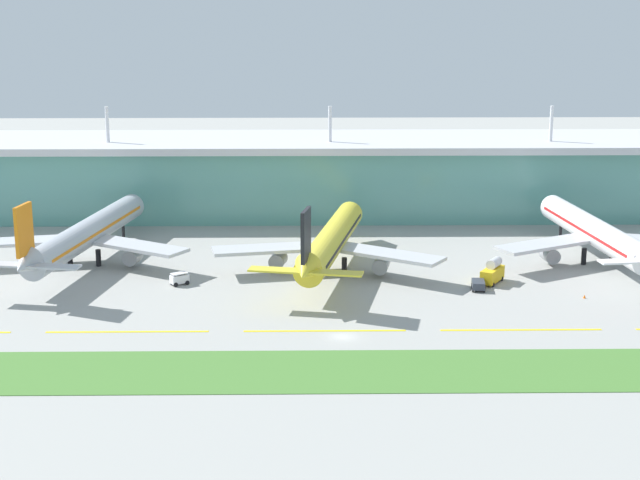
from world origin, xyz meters
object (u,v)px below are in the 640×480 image
airliner_middle (330,242)px  safety_cone_left_wingtip (584,296)px  baggage_cart (179,279)px  pushback_tug (478,285)px  airliner_far (597,233)px  airliner_near (86,234)px  fuel_truck (493,272)px

airliner_middle → safety_cone_left_wingtip: 52.10m
baggage_cart → pushback_tug: bearing=-4.2°
airliner_middle → airliner_far: same height
safety_cone_left_wingtip → airliner_middle: bearing=158.4°
airliner_near → fuel_truck: 86.08m
airliner_near → airliner_middle: (52.13, -7.30, -0.01)m
airliner_middle → pushback_tug: (28.70, -13.35, -5.35)m
airliner_middle → fuel_truck: 33.74m
airliner_far → pushback_tug: size_ratio=13.21×
airliner_far → airliner_middle: bearing=-173.2°
airliner_near → safety_cone_left_wingtip: airliner_near is taller
baggage_cart → airliner_far: bearing=10.3°
airliner_near → fuel_truck: (84.52, -15.74, -4.19)m
airliner_near → pushback_tug: size_ratio=14.24×
fuel_truck → airliner_middle: bearing=165.4°
airliner_far → safety_cone_left_wingtip: 28.21m
airliner_far → baggage_cart: (-87.75, -15.88, -5.18)m
baggage_cart → safety_cone_left_wingtip: size_ratio=5.71×
airliner_far → safety_cone_left_wingtip: (-9.35, -25.91, -6.10)m
baggage_cart → airliner_near: bearing=143.2°
airliner_middle → fuel_truck: bearing=-14.6°
airliner_far → pushback_tug: (-28.75, -20.19, -5.35)m
pushback_tug → safety_cone_left_wingtip: pushback_tug is taller
airliner_near → airliner_middle: 52.64m
pushback_tug → safety_cone_left_wingtip: 20.24m
pushback_tug → airliner_near: bearing=165.7°
fuel_truck → safety_cone_left_wingtip: (15.70, -10.62, -1.91)m
baggage_cart → fuel_truck: bearing=0.5°
airliner_middle → airliner_far: 57.85m
airliner_far → airliner_near: bearing=179.8°
safety_cone_left_wingtip → airliner_near: bearing=165.3°
fuel_truck → safety_cone_left_wingtip: size_ratio=10.74×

